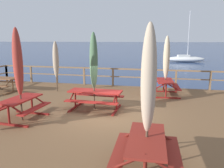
{
  "coord_description": "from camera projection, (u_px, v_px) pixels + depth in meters",
  "views": [
    {
      "loc": [
        1.95,
        -7.95,
        3.5
      ],
      "look_at": [
        0.0,
        0.8,
        1.72
      ],
      "focal_mm": 36.17,
      "sensor_mm": 36.0,
      "label": 1
    }
  ],
  "objects": [
    {
      "name": "picnic_table_front_left",
      "position": [
        95.0,
        96.0,
        9.05
      ],
      "size": [
        2.13,
        1.44,
        0.78
      ],
      "color": "maroon",
      "rests_on": "wooden_deck"
    },
    {
      "name": "patio_umbrella_short_back",
      "position": [
        18.0,
        63.0,
        7.52
      ],
      "size": [
        0.32,
        0.32,
        3.18
      ],
      "color": "#4C3828",
      "rests_on": "wooden_deck"
    },
    {
      "name": "wooden_deck",
      "position": [
        107.0,
        123.0,
        8.64
      ],
      "size": [
        16.84,
        10.66,
        0.72
      ],
      "primitive_type": "cube",
      "color": "brown",
      "rests_on": "ground"
    },
    {
      "name": "patio_umbrella_tall_mid_left",
      "position": [
        56.0,
        60.0,
        11.99
      ],
      "size": [
        0.32,
        0.32,
        2.7
      ],
      "color": "#4C3828",
      "rests_on": "wooden_deck"
    },
    {
      "name": "railing_waterside_far",
      "position": [
        128.0,
        74.0,
        13.38
      ],
      "size": [
        16.64,
        0.1,
        1.09
      ],
      "color": "brown",
      "rests_on": "wooden_deck"
    },
    {
      "name": "sailboat_distant",
      "position": [
        185.0,
        59.0,
        35.32
      ],
      "size": [
        6.18,
        2.51,
        7.72
      ],
      "color": "white",
      "rests_on": "ground"
    },
    {
      "name": "picnic_table_back_right",
      "position": [
        1.0,
        81.0,
        12.13
      ],
      "size": [
        1.81,
        1.45,
        0.78
      ],
      "color": "brown",
      "rests_on": "wooden_deck"
    },
    {
      "name": "picnic_table_front_right",
      "position": [
        21.0,
        104.0,
        7.89
      ],
      "size": [
        1.48,
        1.68,
        0.78
      ],
      "color": "maroon",
      "rests_on": "wooden_deck"
    },
    {
      "name": "patio_umbrella_short_mid",
      "position": [
        149.0,
        80.0,
        4.52
      ],
      "size": [
        0.32,
        0.32,
        3.12
      ],
      "color": "#4C3828",
      "rests_on": "wooden_deck"
    },
    {
      "name": "ground_plane",
      "position": [
        108.0,
        132.0,
        8.71
      ],
      "size": [
        600.0,
        600.0,
        0.0
      ],
      "primitive_type": "plane",
      "color": "navy"
    },
    {
      "name": "picnic_table_mid_left",
      "position": [
        146.0,
        147.0,
        4.73
      ],
      "size": [
        1.46,
        1.79,
        0.78
      ],
      "color": "maroon",
      "rests_on": "wooden_deck"
    },
    {
      "name": "picnic_table_back_left",
      "position": [
        165.0,
        84.0,
        11.36
      ],
      "size": [
        1.52,
        1.81,
        0.78
      ],
      "color": "maroon",
      "rests_on": "wooden_deck"
    },
    {
      "name": "patio_umbrella_tall_mid_right",
      "position": [
        166.0,
        58.0,
        11.15
      ],
      "size": [
        0.32,
        0.32,
        2.97
      ],
      "color": "#4C3828",
      "rests_on": "wooden_deck"
    },
    {
      "name": "patio_umbrella_short_front",
      "position": [
        94.0,
        61.0,
        8.77
      ],
      "size": [
        0.32,
        0.32,
        3.07
      ],
      "color": "#4C3828",
      "rests_on": "wooden_deck"
    }
  ]
}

